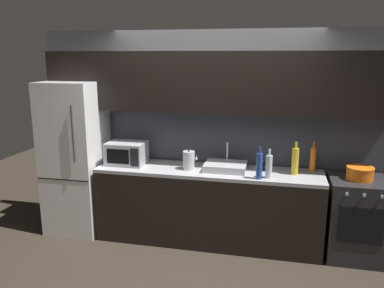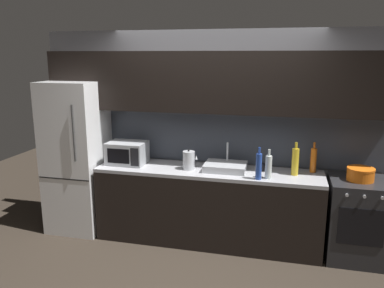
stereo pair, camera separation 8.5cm
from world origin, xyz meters
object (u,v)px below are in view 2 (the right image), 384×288
at_px(kettle, 189,160).
at_px(mug_dark, 261,167).
at_px(microwave, 127,153).
at_px(wine_bottle_yellow, 295,161).
at_px(cooking_pot, 361,174).
at_px(wine_bottle_orange, 313,160).
at_px(wine_bottle_clear, 269,167).
at_px(oven_range, 356,219).
at_px(refrigerator, 77,157).
at_px(wine_bottle_blue, 259,166).

bearing_deg(kettle, mug_dark, 9.53).
distance_m(microwave, wine_bottle_yellow, 1.99).
bearing_deg(cooking_pot, mug_dark, 174.60).
xyz_separation_m(kettle, wine_bottle_orange, (1.40, 0.23, 0.04)).
bearing_deg(wine_bottle_yellow, cooking_pot, -2.61).
height_order(kettle, wine_bottle_clear, wine_bottle_clear).
relative_size(wine_bottle_orange, mug_dark, 3.84).
relative_size(microwave, cooking_pot, 1.63).
bearing_deg(oven_range, kettle, -178.83).
height_order(oven_range, wine_bottle_orange, wine_bottle_orange).
distance_m(refrigerator, wine_bottle_orange, 2.88).
xyz_separation_m(kettle, mug_dark, (0.83, 0.14, -0.06)).
relative_size(wine_bottle_yellow, mug_dark, 4.11).
relative_size(oven_range, wine_bottle_blue, 2.54).
bearing_deg(cooking_pot, kettle, -178.78).
xyz_separation_m(wine_bottle_orange, wine_bottle_yellow, (-0.20, -0.16, 0.01)).
distance_m(wine_bottle_blue, wine_bottle_yellow, 0.46).
height_order(wine_bottle_blue, wine_bottle_yellow, wine_bottle_yellow).
bearing_deg(wine_bottle_yellow, wine_bottle_clear, -144.96).
xyz_separation_m(oven_range, wine_bottle_clear, (-0.96, -0.16, 0.58)).
height_order(wine_bottle_clear, wine_bottle_yellow, wine_bottle_yellow).
distance_m(wine_bottle_orange, mug_dark, 0.59).
bearing_deg(wine_bottle_orange, wine_bottle_yellow, -142.08).
distance_m(oven_range, cooking_pot, 0.52).
xyz_separation_m(refrigerator, wine_bottle_blue, (2.29, -0.22, 0.10)).
xyz_separation_m(wine_bottle_orange, mug_dark, (-0.57, -0.09, -0.10)).
xyz_separation_m(oven_range, mug_dark, (-1.05, 0.10, 0.50)).
height_order(refrigerator, wine_bottle_orange, refrigerator).
relative_size(oven_range, microwave, 1.96).
xyz_separation_m(wine_bottle_blue, wine_bottle_clear, (0.10, 0.06, -0.02)).
distance_m(wine_bottle_blue, cooking_pot, 1.08).
height_order(refrigerator, cooking_pot, refrigerator).
bearing_deg(cooking_pot, wine_bottle_clear, -170.20).
height_order(wine_bottle_orange, mug_dark, wine_bottle_orange).
xyz_separation_m(wine_bottle_blue, cooking_pot, (1.06, 0.22, -0.08)).
xyz_separation_m(microwave, wine_bottle_clear, (1.71, -0.18, -0.00)).
relative_size(refrigerator, kettle, 7.91).
distance_m(microwave, cooking_pot, 2.67).
xyz_separation_m(refrigerator, oven_range, (3.35, -0.00, -0.50)).
xyz_separation_m(refrigerator, microwave, (0.68, 0.02, 0.09)).
bearing_deg(microwave, oven_range, -0.42).
relative_size(wine_bottle_blue, mug_dark, 3.90).
relative_size(wine_bottle_blue, wine_bottle_orange, 1.02).
distance_m(refrigerator, oven_range, 3.39).
bearing_deg(wine_bottle_blue, kettle, 167.42).
xyz_separation_m(wine_bottle_yellow, cooking_pot, (0.68, -0.03, -0.09)).
height_order(wine_bottle_blue, wine_bottle_orange, wine_bottle_blue).
bearing_deg(wine_bottle_clear, refrigerator, 176.05).
distance_m(refrigerator, cooking_pot, 3.35).
bearing_deg(wine_bottle_blue, wine_bottle_orange, 35.17).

